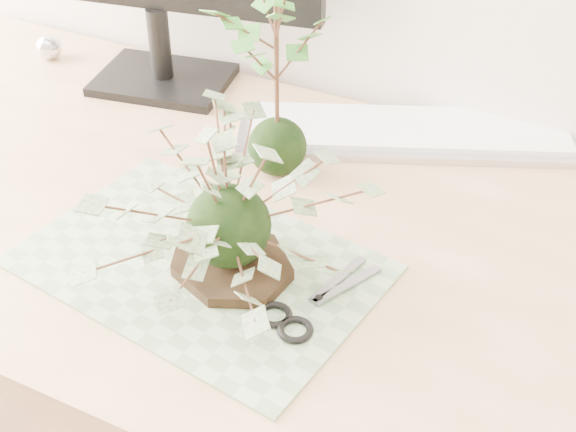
% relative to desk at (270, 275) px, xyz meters
% --- Properties ---
extents(desk, '(1.60, 0.70, 0.74)m').
position_rel_desk_xyz_m(desk, '(0.00, 0.00, 0.00)').
color(desk, '#DAAE82').
rests_on(desk, ground_plane).
extents(cutting_mat, '(0.45, 0.33, 0.00)m').
position_rel_desk_xyz_m(cutting_mat, '(-0.04, -0.11, 0.09)').
color(cutting_mat, gray).
rests_on(cutting_mat, desk).
extents(stone_dish, '(0.22, 0.22, 0.01)m').
position_rel_desk_xyz_m(stone_dish, '(0.00, -0.10, 0.10)').
color(stone_dish, black).
rests_on(stone_dish, cutting_mat).
extents(ivy_kokedama, '(0.31, 0.31, 0.20)m').
position_rel_desk_xyz_m(ivy_kokedama, '(0.00, -0.10, 0.20)').
color(ivy_kokedama, black).
rests_on(ivy_kokedama, stone_dish).
extents(maple_kokedama, '(0.24, 0.24, 0.34)m').
position_rel_desk_xyz_m(maple_kokedama, '(-0.05, 0.11, 0.33)').
color(maple_kokedama, black).
rests_on(maple_kokedama, desk).
extents(keyboard, '(0.52, 0.34, 0.02)m').
position_rel_desk_xyz_m(keyboard, '(0.09, 0.28, 0.10)').
color(keyboard, '#B2B2BB').
rests_on(keyboard, desk).
extents(foil_ball, '(0.05, 0.05, 0.05)m').
position_rel_desk_xyz_m(foil_ball, '(-0.56, 0.25, 0.11)').
color(foil_ball, white).
rests_on(foil_ball, desk).
extents(scissors, '(0.08, 0.17, 0.01)m').
position_rel_desk_xyz_m(scissors, '(0.12, -0.14, 0.10)').
color(scissors, gray).
rests_on(scissors, cutting_mat).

